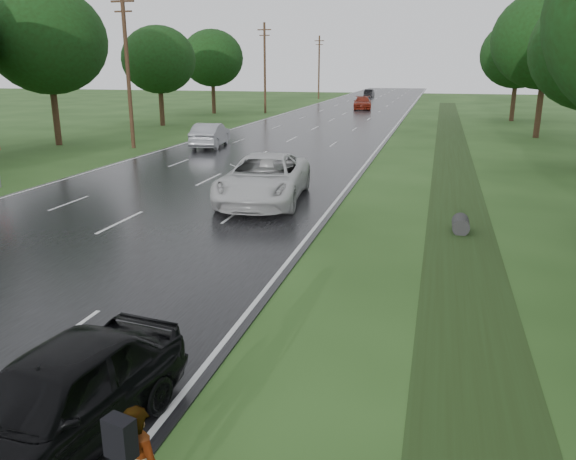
# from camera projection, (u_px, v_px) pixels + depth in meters

# --- Properties ---
(road) EXTENTS (14.00, 180.00, 0.04)m
(road) POSITION_uv_depth(u_px,v_px,m) (326.00, 123.00, 53.98)
(road) COLOR black
(road) RESTS_ON ground
(edge_stripe_east) EXTENTS (0.12, 180.00, 0.01)m
(edge_stripe_east) POSITION_uv_depth(u_px,v_px,m) (397.00, 125.00, 52.30)
(edge_stripe_east) COLOR silver
(edge_stripe_east) RESTS_ON road
(edge_stripe_west) EXTENTS (0.12, 180.00, 0.01)m
(edge_stripe_west) POSITION_uv_depth(u_px,v_px,m) (259.00, 121.00, 55.64)
(edge_stripe_west) COLOR silver
(edge_stripe_west) RESTS_ON road
(center_line) EXTENTS (0.12, 180.00, 0.01)m
(center_line) POSITION_uv_depth(u_px,v_px,m) (326.00, 123.00, 53.97)
(center_line) COLOR silver
(center_line) RESTS_ON road
(drainage_ditch) EXTENTS (2.20, 120.00, 0.56)m
(drainage_ditch) POSITION_uv_depth(u_px,v_px,m) (455.00, 181.00, 26.75)
(drainage_ditch) COLOR #213213
(drainage_ditch) RESTS_ON ground
(utility_pole_mid) EXTENTS (1.60, 0.26, 10.00)m
(utility_pole_mid) POSITION_uv_depth(u_px,v_px,m) (128.00, 68.00, 36.26)
(utility_pole_mid) COLOR #3D2919
(utility_pole_mid) RESTS_ON ground
(utility_pole_far) EXTENTS (1.60, 0.26, 10.00)m
(utility_pole_far) POSITION_uv_depth(u_px,v_px,m) (265.00, 67.00, 64.07)
(utility_pole_far) COLOR #3D2919
(utility_pole_far) RESTS_ON ground
(utility_pole_distant) EXTENTS (1.60, 0.26, 10.00)m
(utility_pole_distant) POSITION_uv_depth(u_px,v_px,m) (319.00, 66.00, 91.88)
(utility_pole_distant) COLOR #3D2919
(utility_pole_distant) RESTS_ON ground
(tree_east_d) EXTENTS (8.00, 8.00, 10.76)m
(tree_east_d) POSITION_uv_depth(u_px,v_px,m) (548.00, 40.00, 41.08)
(tree_east_d) COLOR #3D2919
(tree_east_d) RESTS_ON ground
(tree_east_f) EXTENTS (7.20, 7.20, 9.62)m
(tree_east_f) POSITION_uv_depth(u_px,v_px,m) (518.00, 54.00, 54.35)
(tree_east_f) COLOR #3D2919
(tree_east_f) RESTS_ON ground
(tree_west_c) EXTENTS (7.80, 7.80, 10.43)m
(tree_west_c) POSITION_uv_depth(u_px,v_px,m) (47.00, 41.00, 37.21)
(tree_west_c) COLOR #3D2919
(tree_west_c) RESTS_ON ground
(tree_west_d) EXTENTS (6.60, 6.60, 8.80)m
(tree_west_d) POSITION_uv_depth(u_px,v_px,m) (159.00, 60.00, 50.30)
(tree_west_d) COLOR #3D2919
(tree_west_d) RESTS_ON ground
(tree_west_f) EXTENTS (7.00, 7.00, 9.29)m
(tree_west_f) POSITION_uv_depth(u_px,v_px,m) (212.00, 58.00, 63.34)
(tree_west_f) COLOR #3D2919
(tree_west_f) RESTS_ON ground
(white_pickup) EXTENTS (3.73, 6.93, 1.85)m
(white_pickup) POSITION_uv_depth(u_px,v_px,m) (264.00, 178.00, 22.51)
(white_pickup) COLOR silver
(white_pickup) RESTS_ON road
(dark_sedan) EXTENTS (2.38, 4.70, 1.54)m
(dark_sedan) POSITION_uv_depth(u_px,v_px,m) (56.00, 401.00, 7.85)
(dark_sedan) COLOR black
(dark_sedan) RESTS_ON road
(silver_sedan) EXTENTS (2.39, 5.06, 1.60)m
(silver_sedan) POSITION_uv_depth(u_px,v_px,m) (210.00, 135.00, 37.71)
(silver_sedan) COLOR gray
(silver_sedan) RESTS_ON road
(far_car_red) EXTENTS (2.87, 5.60, 1.56)m
(far_car_red) POSITION_uv_depth(u_px,v_px,m) (362.00, 103.00, 70.59)
(far_car_red) COLOR maroon
(far_car_red) RESTS_ON road
(far_car_dark) EXTENTS (1.44, 4.06, 1.33)m
(far_car_dark) POSITION_uv_depth(u_px,v_px,m) (369.00, 93.00, 97.71)
(far_car_dark) COLOR black
(far_car_dark) RESTS_ON road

